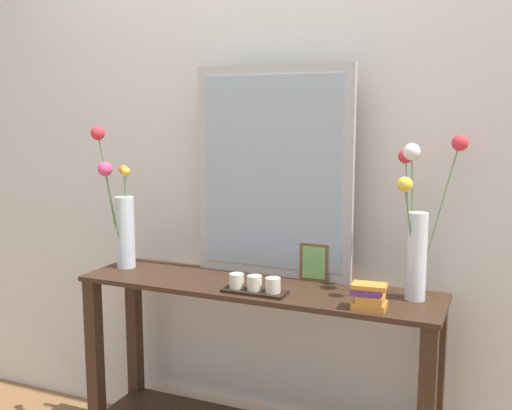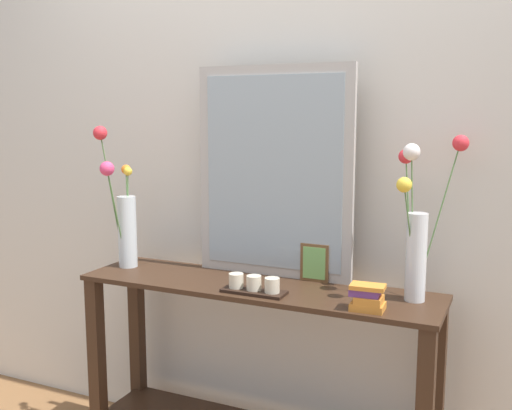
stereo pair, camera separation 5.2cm
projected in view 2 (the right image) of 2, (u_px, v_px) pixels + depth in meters
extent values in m
cube|color=silver|center=(286.00, 145.00, 2.53)|extent=(6.40, 0.08, 2.70)
cube|color=#382316|center=(256.00, 287.00, 2.34)|extent=(1.44, 0.37, 0.02)
cube|color=#382316|center=(97.00, 369.00, 2.55)|extent=(0.06, 0.06, 0.80)
cube|color=#382316|center=(138.00, 345.00, 2.82)|extent=(0.06, 0.06, 0.80)
cube|color=#382316|center=(436.00, 403.00, 2.25)|extent=(0.06, 0.06, 0.80)
cube|color=#B7B2AD|center=(274.00, 173.00, 2.41)|extent=(0.67, 0.03, 0.86)
cube|color=#9EADB7|center=(272.00, 173.00, 2.40)|extent=(0.59, 0.00, 0.78)
cylinder|color=silver|center=(127.00, 232.00, 2.59)|extent=(0.08, 0.08, 0.31)
cylinder|color=#4C753D|center=(117.00, 217.00, 2.53)|extent=(0.02, 0.09, 0.42)
sphere|color=#EA4275|center=(107.00, 169.00, 2.47)|extent=(0.06, 0.06, 0.06)
cylinder|color=#4C753D|center=(128.00, 217.00, 2.59)|extent=(0.01, 0.03, 0.40)
sphere|color=yellow|center=(128.00, 171.00, 2.58)|extent=(0.04, 0.04, 0.04)
cylinder|color=#4C753D|center=(112.00, 199.00, 2.56)|extent=(0.08, 0.04, 0.56)
sphere|color=red|center=(100.00, 133.00, 2.52)|extent=(0.06, 0.06, 0.06)
cylinder|color=#4C753D|center=(128.00, 216.00, 2.61)|extent=(0.05, 0.06, 0.40)
sphere|color=orange|center=(126.00, 169.00, 2.61)|extent=(0.04, 0.04, 0.04)
cylinder|color=silver|center=(416.00, 257.00, 2.12)|extent=(0.07, 0.07, 0.32)
cylinder|color=#4C753D|center=(409.00, 225.00, 2.16)|extent=(0.06, 0.08, 0.49)
sphere|color=red|center=(406.00, 156.00, 2.17)|extent=(0.05, 0.05, 0.05)
cylinder|color=#4C753D|center=(411.00, 241.00, 2.09)|extent=(0.05, 0.08, 0.41)
sphere|color=yellow|center=(404.00, 185.00, 2.04)|extent=(0.05, 0.05, 0.05)
cylinder|color=#4C753D|center=(438.00, 219.00, 2.13)|extent=(0.12, 0.12, 0.54)
sphere|color=red|center=(461.00, 143.00, 2.12)|extent=(0.06, 0.06, 0.06)
cylinder|color=#4C753D|center=(412.00, 224.00, 2.12)|extent=(0.03, 0.02, 0.51)
sphere|color=silver|center=(412.00, 152.00, 2.10)|extent=(0.06, 0.06, 0.06)
cube|color=black|center=(254.00, 292.00, 2.23)|extent=(0.24, 0.09, 0.01)
cylinder|color=beige|center=(236.00, 281.00, 2.25)|extent=(0.06, 0.06, 0.05)
cylinder|color=beige|center=(254.00, 283.00, 2.22)|extent=(0.06, 0.06, 0.05)
cylinder|color=beige|center=(272.00, 285.00, 2.19)|extent=(0.06, 0.06, 0.05)
cube|color=brown|center=(315.00, 263.00, 2.37)|extent=(0.12, 0.01, 0.15)
cube|color=#78B55D|center=(314.00, 263.00, 2.37)|extent=(0.09, 0.00, 0.13)
cube|color=orange|center=(368.00, 306.00, 2.04)|extent=(0.12, 0.09, 0.03)
cube|color=orange|center=(369.00, 300.00, 2.03)|extent=(0.09, 0.08, 0.03)
cube|color=#663884|center=(365.00, 291.00, 2.03)|extent=(0.11, 0.08, 0.03)
cube|color=orange|center=(368.00, 287.00, 2.02)|extent=(0.12, 0.08, 0.01)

